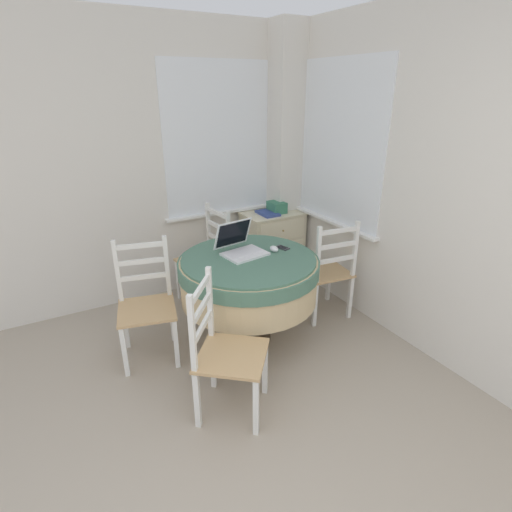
% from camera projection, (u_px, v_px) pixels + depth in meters
% --- Properties ---
extents(corner_room_shell, '(4.47, 4.97, 2.55)m').
position_uv_depth(corner_room_shell, '(271.00, 185.00, 3.01)').
color(corner_room_shell, silver).
rests_on(corner_room_shell, ground_plane).
extents(round_dining_table, '(1.10, 1.10, 0.74)m').
position_uv_depth(round_dining_table, '(249.00, 276.00, 3.14)').
color(round_dining_table, '#4C3D2D').
rests_on(round_dining_table, ground_plane).
extents(laptop, '(0.37, 0.37, 0.25)m').
position_uv_depth(laptop, '(241.00, 247.00, 3.15)').
color(laptop, white).
rests_on(laptop, round_dining_table).
extents(computer_mouse, '(0.06, 0.09, 0.05)m').
position_uv_depth(computer_mouse, '(274.00, 249.00, 3.19)').
color(computer_mouse, white).
rests_on(computer_mouse, round_dining_table).
extents(cell_phone, '(0.09, 0.12, 0.01)m').
position_uv_depth(cell_phone, '(283.00, 248.00, 3.26)').
color(cell_phone, '#2D2D33').
rests_on(cell_phone, round_dining_table).
extents(dining_chair_near_back_window, '(0.46, 0.47, 0.93)m').
position_uv_depth(dining_chair_near_back_window, '(207.00, 258.00, 3.83)').
color(dining_chair_near_back_window, tan).
rests_on(dining_chair_near_back_window, ground_plane).
extents(dining_chair_near_right_window, '(0.47, 0.46, 0.93)m').
position_uv_depth(dining_chair_near_right_window, '(327.00, 272.00, 3.56)').
color(dining_chair_near_right_window, tan).
rests_on(dining_chair_near_right_window, ground_plane).
extents(dining_chair_camera_near, '(0.59, 0.59, 0.93)m').
position_uv_depth(dining_chair_camera_near, '(225.00, 352.00, 2.48)').
color(dining_chair_camera_near, tan).
rests_on(dining_chair_camera_near, ground_plane).
extents(dining_chair_left_flank, '(0.50, 0.50, 0.93)m').
position_uv_depth(dining_chair_left_flank, '(146.00, 305.00, 3.02)').
color(dining_chair_left_flank, tan).
rests_on(dining_chair_left_flank, ground_plane).
extents(corner_cabinet, '(0.62, 0.43, 0.75)m').
position_uv_depth(corner_cabinet, '(272.00, 246.00, 4.32)').
color(corner_cabinet, beige).
rests_on(corner_cabinet, ground_plane).
extents(storage_box, '(0.15, 0.19, 0.11)m').
position_uv_depth(storage_box, '(277.00, 207.00, 4.16)').
color(storage_box, '#387A5B').
rests_on(storage_box, corner_cabinet).
extents(book_on_cabinet, '(0.17, 0.25, 0.02)m').
position_uv_depth(book_on_cabinet, '(268.00, 213.00, 4.11)').
color(book_on_cabinet, '#33478C').
rests_on(book_on_cabinet, corner_cabinet).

